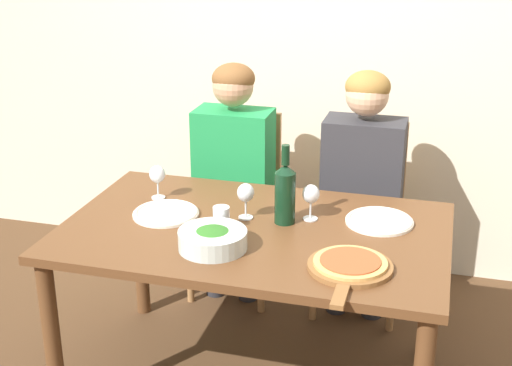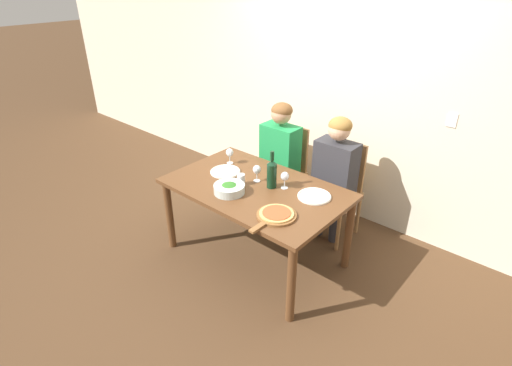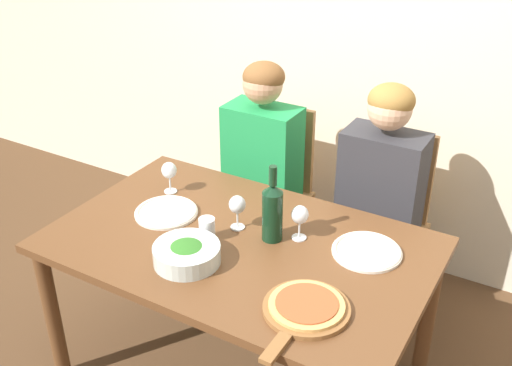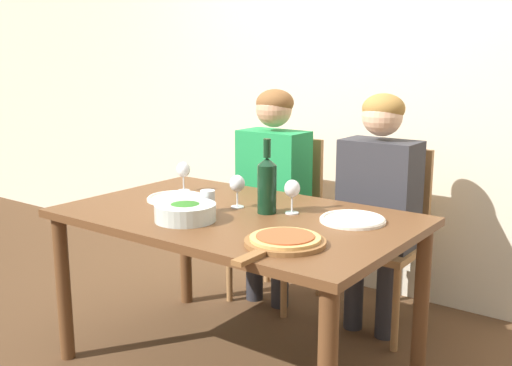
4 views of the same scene
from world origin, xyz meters
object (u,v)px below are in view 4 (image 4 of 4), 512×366
(person_man, at_px, (378,192))
(broccoli_bowl, at_px, (185,212))
(wine_bottle, at_px, (267,184))
(wine_glass_left, at_px, (183,171))
(pizza_on_board, at_px, (284,241))
(water_tumbler, at_px, (208,201))
(wine_glass_right, at_px, (292,190))
(wine_glass_centre, at_px, (237,185))
(chair_right, at_px, (385,232))
(dinner_plate_left, at_px, (176,198))
(chair_left, at_px, (283,213))
(person_woman, at_px, (272,177))
(dinner_plate_right, at_px, (353,220))

(person_man, distance_m, broccoli_bowl, 1.04)
(wine_bottle, distance_m, wine_glass_left, 0.60)
(pizza_on_board, relative_size, water_tumbler, 4.58)
(wine_glass_right, relative_size, water_tumbler, 1.56)
(wine_bottle, distance_m, wine_glass_centre, 0.16)
(chair_right, xyz_separation_m, wine_glass_right, (-0.13, -0.70, 0.33))
(wine_glass_left, bearing_deg, person_man, 33.05)
(wine_bottle, bearing_deg, wine_glass_centre, -179.29)
(wine_glass_left, bearing_deg, dinner_plate_left, -58.05)
(pizza_on_board, bearing_deg, dinner_plate_left, 161.13)
(wine_bottle, xyz_separation_m, broccoli_bowl, (-0.20, -0.30, -0.09))
(wine_glass_left, distance_m, wine_glass_centre, 0.44)
(chair_left, height_order, water_tumbler, chair_left)
(broccoli_bowl, bearing_deg, pizza_on_board, -3.71)
(person_woman, bearing_deg, wine_bottle, -56.78)
(dinner_plate_right, xyz_separation_m, pizza_on_board, (-0.06, -0.43, 0.01))
(dinner_plate_left, xyz_separation_m, wine_glass_centre, (0.33, 0.06, 0.10))
(broccoli_bowl, height_order, pizza_on_board, broccoli_bowl)
(chair_left, bearing_deg, wine_bottle, -60.90)
(wine_glass_centre, bearing_deg, dinner_plate_left, -169.56)
(wine_bottle, relative_size, dinner_plate_right, 1.20)
(pizza_on_board, distance_m, water_tumbler, 0.58)
(chair_left, xyz_separation_m, wine_bottle, (0.42, -0.75, 0.36))
(wine_bottle, distance_m, wine_glass_right, 0.11)
(person_woman, relative_size, pizza_on_board, 2.79)
(chair_right, bearing_deg, pizza_on_board, -85.48)
(person_woman, relative_size, wine_glass_centre, 8.14)
(wine_bottle, relative_size, water_tumbler, 3.40)
(person_man, distance_m, wine_glass_left, 0.99)
(wine_glass_centre, distance_m, water_tumbler, 0.16)
(person_man, distance_m, wine_glass_centre, 0.76)
(dinner_plate_right, height_order, wine_glass_right, wine_glass_right)
(wine_glass_left, relative_size, water_tumbler, 1.56)
(wine_glass_left, bearing_deg, dinner_plate_right, -0.49)
(chair_left, bearing_deg, chair_right, 0.00)
(chair_left, bearing_deg, dinner_plate_right, -39.75)
(wine_bottle, bearing_deg, water_tumbler, -148.56)
(broccoli_bowl, bearing_deg, dinner_plate_right, 34.85)
(dinner_plate_left, relative_size, wine_glass_centre, 1.81)
(person_woman, height_order, water_tumbler, person_woman)
(person_woman, bearing_deg, broccoli_bowl, -77.13)
(wine_bottle, distance_m, dinner_plate_left, 0.51)
(person_man, bearing_deg, dinner_plate_right, -75.41)
(dinner_plate_left, height_order, wine_glass_right, wine_glass_right)
(broccoli_bowl, relative_size, dinner_plate_left, 0.94)
(person_woman, bearing_deg, water_tumbler, -75.91)
(person_woman, distance_m, dinner_plate_left, 0.70)
(person_man, xyz_separation_m, pizza_on_board, (0.09, -0.98, 0.01))
(person_woman, bearing_deg, dinner_plate_left, -95.85)
(person_woman, xyz_separation_m, wine_glass_centre, (0.26, -0.64, 0.09))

